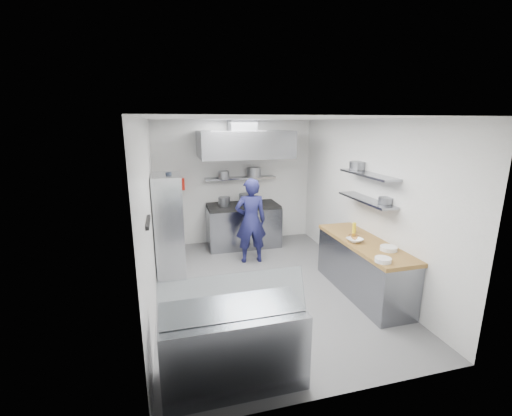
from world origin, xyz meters
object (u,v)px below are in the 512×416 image
object	(u,v)px
chef	(251,221)
wire_rack	(169,225)
display_case	(233,346)
gas_range	(243,226)

from	to	relation	value
chef	wire_rack	xyz separation A→B (m)	(-1.57, -0.11, 0.07)
wire_rack	display_case	size ratio (longest dim) A/B	1.23
gas_range	wire_rack	size ratio (longest dim) A/B	0.86
chef	display_case	xyz separation A→B (m)	(-0.99, -3.15, -0.43)
display_case	gas_range	bearing A→B (deg)	75.66
wire_rack	gas_range	bearing A→B (deg)	32.94
gas_range	chef	distance (m)	1.03
gas_range	chef	size ratio (longest dim) A/B	0.94
chef	wire_rack	size ratio (longest dim) A/B	0.92
wire_rack	chef	bearing A→B (deg)	3.93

